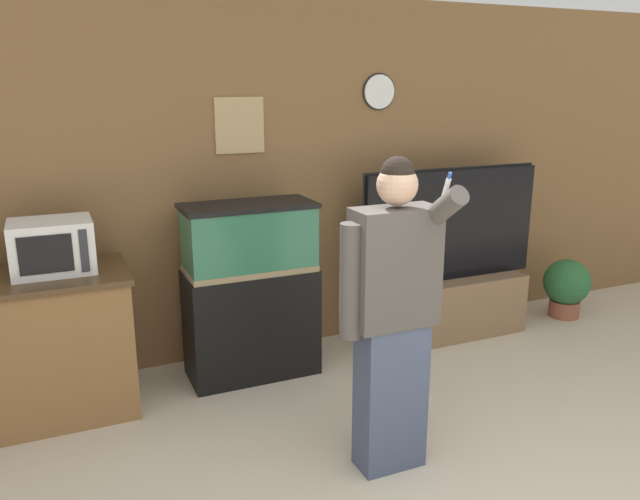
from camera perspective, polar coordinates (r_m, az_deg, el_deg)
wall_back_paneled at (r=4.63m, az=-4.27°, el=6.38°), size 10.00×0.08×2.60m
counter_island at (r=4.18m, az=-25.67°, el=-8.20°), size 1.30×0.65×0.90m
microwave at (r=4.03m, az=-23.29°, el=0.31°), size 0.46×0.37×0.32m
aquarium_on_stand at (r=4.32m, az=-6.38°, el=-3.71°), size 0.89×0.43×1.22m
tv_on_stand at (r=5.11m, az=11.65°, el=-3.45°), size 1.55×0.40×1.37m
person_standing at (r=3.19m, az=6.59°, el=-5.83°), size 0.52×0.39×1.66m
potted_plant at (r=5.86m, az=21.60°, el=-3.03°), size 0.40×0.40×0.52m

